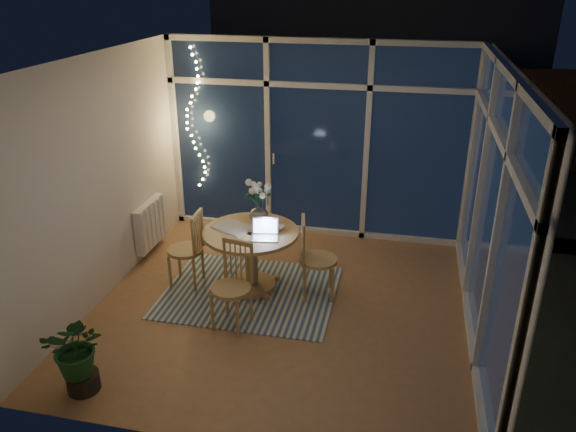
% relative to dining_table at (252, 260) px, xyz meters
% --- Properties ---
extents(floor, '(4.00, 4.00, 0.00)m').
position_rel_dining_table_xyz_m(floor, '(0.44, -0.31, -0.36)').
color(floor, olive).
rests_on(floor, ground).
extents(ceiling, '(4.00, 4.00, 0.00)m').
position_rel_dining_table_xyz_m(ceiling, '(0.44, -0.31, 2.24)').
color(ceiling, white).
rests_on(ceiling, wall_back).
extents(wall_back, '(4.00, 0.04, 2.60)m').
position_rel_dining_table_xyz_m(wall_back, '(0.44, 1.69, 0.94)').
color(wall_back, silver).
rests_on(wall_back, floor).
extents(wall_front, '(4.00, 0.04, 2.60)m').
position_rel_dining_table_xyz_m(wall_front, '(0.44, -2.31, 0.94)').
color(wall_front, silver).
rests_on(wall_front, floor).
extents(wall_left, '(0.04, 4.00, 2.60)m').
position_rel_dining_table_xyz_m(wall_left, '(-1.56, -0.31, 0.94)').
color(wall_left, silver).
rests_on(wall_left, floor).
extents(wall_right, '(0.04, 4.00, 2.60)m').
position_rel_dining_table_xyz_m(wall_right, '(2.44, -0.31, 0.94)').
color(wall_right, silver).
rests_on(wall_right, floor).
extents(window_wall_back, '(4.00, 0.10, 2.60)m').
position_rel_dining_table_xyz_m(window_wall_back, '(0.44, 1.65, 0.94)').
color(window_wall_back, silver).
rests_on(window_wall_back, floor).
extents(window_wall_right, '(0.10, 4.00, 2.60)m').
position_rel_dining_table_xyz_m(window_wall_right, '(2.40, -0.31, 0.94)').
color(window_wall_right, silver).
rests_on(window_wall_right, floor).
extents(radiator, '(0.10, 0.70, 0.58)m').
position_rel_dining_table_xyz_m(radiator, '(-1.50, 0.59, 0.04)').
color(radiator, white).
rests_on(radiator, wall_left).
extents(fairy_lights, '(0.24, 0.10, 1.85)m').
position_rel_dining_table_xyz_m(fairy_lights, '(-1.21, 1.57, 1.16)').
color(fairy_lights, '#F0B860').
rests_on(fairy_lights, window_wall_back).
extents(garden_patio, '(12.00, 6.00, 0.10)m').
position_rel_dining_table_xyz_m(garden_patio, '(0.94, 4.69, -0.42)').
color(garden_patio, black).
rests_on(garden_patio, ground).
extents(garden_fence, '(11.00, 0.08, 1.80)m').
position_rel_dining_table_xyz_m(garden_fence, '(0.44, 5.19, 0.54)').
color(garden_fence, '#3E2116').
rests_on(garden_fence, ground).
extents(neighbour_roof, '(7.00, 3.00, 2.20)m').
position_rel_dining_table_xyz_m(neighbour_roof, '(0.74, 8.19, 1.84)').
color(neighbour_roof, '#363941').
rests_on(neighbour_roof, ground).
extents(garden_shrubs, '(0.90, 0.90, 0.90)m').
position_rel_dining_table_xyz_m(garden_shrubs, '(-0.36, 3.09, 0.09)').
color(garden_shrubs, black).
rests_on(garden_shrubs, ground).
extents(rug, '(1.92, 1.53, 0.01)m').
position_rel_dining_table_xyz_m(rug, '(0.00, -0.10, -0.36)').
color(rug, beige).
rests_on(rug, floor).
extents(dining_table, '(1.06, 1.06, 0.72)m').
position_rel_dining_table_xyz_m(dining_table, '(0.00, 0.00, 0.00)').
color(dining_table, '#A5874A').
rests_on(dining_table, floor).
extents(chair_left, '(0.44, 0.44, 0.92)m').
position_rel_dining_table_xyz_m(chair_left, '(-0.76, -0.07, 0.10)').
color(chair_left, '#A5874A').
rests_on(chair_left, floor).
extents(chair_right, '(0.52, 0.52, 0.95)m').
position_rel_dining_table_xyz_m(chair_right, '(0.76, 0.00, 0.11)').
color(chair_right, '#A5874A').
rests_on(chair_right, floor).
extents(chair_front, '(0.50, 0.50, 0.92)m').
position_rel_dining_table_xyz_m(chair_front, '(0.01, -0.76, 0.10)').
color(chair_front, '#A5874A').
rests_on(chair_front, floor).
extents(laptop, '(0.33, 0.30, 0.21)m').
position_rel_dining_table_xyz_m(laptop, '(0.20, -0.15, 0.47)').
color(laptop, silver).
rests_on(laptop, dining_table).
extents(flower_vase, '(0.20, 0.20, 0.21)m').
position_rel_dining_table_xyz_m(flower_vase, '(0.02, 0.26, 0.47)').
color(flower_vase, silver).
rests_on(flower_vase, dining_table).
extents(bowl, '(0.15, 0.15, 0.04)m').
position_rel_dining_table_xyz_m(bowl, '(0.28, 0.12, 0.38)').
color(bowl, white).
rests_on(bowl, dining_table).
extents(newspapers, '(0.48, 0.42, 0.01)m').
position_rel_dining_table_xyz_m(newspapers, '(-0.21, 0.04, 0.37)').
color(newspapers, silver).
rests_on(newspapers, dining_table).
extents(phone, '(0.11, 0.07, 0.01)m').
position_rel_dining_table_xyz_m(phone, '(0.03, -0.08, 0.37)').
color(phone, black).
rests_on(phone, dining_table).
extents(potted_plant, '(0.62, 0.57, 0.76)m').
position_rel_dining_table_xyz_m(potted_plant, '(-0.96, -1.96, 0.02)').
color(potted_plant, '#18431E').
rests_on(potted_plant, floor).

